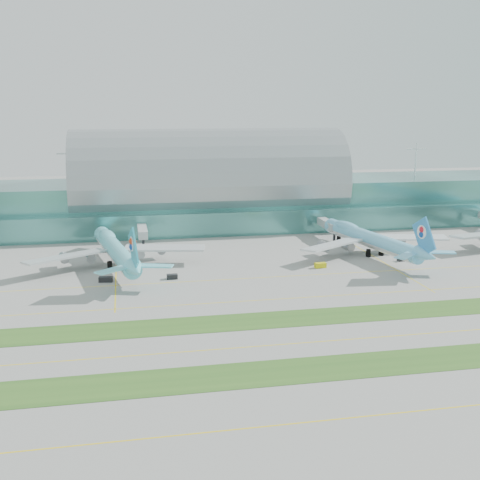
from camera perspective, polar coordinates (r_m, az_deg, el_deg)
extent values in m
plane|color=gray|center=(151.12, 4.01, -7.77)|extent=(700.00, 700.00, 0.00)
cube|color=#3D7A75|center=(272.73, -3.01, 3.54)|extent=(340.00, 42.00, 20.00)
cube|color=#3D7A75|center=(250.19, -2.23, 1.58)|extent=(340.00, 8.00, 10.00)
ellipsoid|color=#9EA5A8|center=(271.37, -3.03, 5.63)|extent=(340.00, 46.20, 16.17)
cylinder|color=white|center=(270.54, -3.05, 7.31)|extent=(0.80, 0.80, 16.00)
cube|color=#B2B7B7|center=(236.60, -9.26, 0.91)|extent=(3.50, 22.00, 3.00)
cylinder|color=black|center=(227.55, -9.14, -0.44)|extent=(1.00, 1.00, 4.00)
cube|color=#B2B7B7|center=(250.07, 8.18, 1.57)|extent=(3.50, 22.00, 3.00)
cylinder|color=black|center=(241.53, 8.93, 0.31)|extent=(1.00, 1.00, 4.00)
cube|color=#2D591E|center=(126.30, 7.35, -12.02)|extent=(420.00, 12.00, 0.08)
cube|color=#2D591E|center=(152.92, 3.82, -7.50)|extent=(420.00, 12.00, 0.08)
cube|color=yellow|center=(109.55, 10.75, -16.20)|extent=(420.00, 0.35, 0.01)
cube|color=yellow|center=(138.57, 5.52, -9.71)|extent=(420.00, 0.35, 0.01)
cube|color=yellow|center=(167.60, 2.42, -5.69)|extent=(420.00, 0.35, 0.01)
cube|color=yellow|center=(188.11, 0.87, -3.64)|extent=(420.00, 0.35, 0.01)
cylinder|color=#66D2E0|center=(205.47, -11.72, -0.92)|extent=(16.09, 56.55, 5.65)
ellipsoid|color=#66D2E0|center=(220.37, -12.47, 0.36)|extent=(8.48, 17.87, 4.02)
cone|color=#66D2E0|center=(234.84, -13.04, 0.68)|extent=(6.40, 5.53, 5.65)
cone|color=#66D2E0|center=(174.79, -9.87, -2.83)|extent=(6.80, 9.06, 5.37)
cube|color=silver|center=(201.74, -16.21, -1.51)|extent=(26.70, 20.56, 1.11)
cylinder|color=#999CA1|center=(207.34, -15.19, -1.63)|extent=(3.98, 5.50, 3.10)
cube|color=silver|center=(207.15, -7.16, -0.75)|extent=(28.15, 12.06, 1.11)
cylinder|color=#999CA1|center=(211.30, -8.56, -1.06)|extent=(3.98, 5.50, 3.10)
cube|color=teal|center=(175.13, -10.06, -0.87)|extent=(2.77, 11.87, 13.13)
cylinder|color=white|center=(175.69, -10.14, -0.37)|extent=(1.62, 4.45, 4.37)
cylinder|color=black|center=(227.06, -12.64, -0.78)|extent=(1.64, 1.64, 2.73)
cylinder|color=black|center=(202.54, -12.25, -2.36)|extent=(1.64, 1.64, 2.73)
cylinder|color=black|center=(203.45, -10.73, -2.23)|extent=(1.64, 1.64, 2.73)
cylinder|color=#6AC4EA|center=(223.02, 12.19, 0.10)|extent=(15.82, 56.30, 5.62)
ellipsoid|color=#6AC4EA|center=(235.66, 10.10, 1.23)|extent=(8.38, 17.78, 4.01)
cone|color=#6AC4EA|center=(248.21, 8.34, 1.49)|extent=(6.36, 5.49, 5.62)
cone|color=#6AC4EA|center=(197.90, 17.27, -1.42)|extent=(6.75, 9.00, 5.34)
cube|color=silver|center=(213.08, 8.79, -0.44)|extent=(26.61, 20.39, 1.11)
cylinder|color=gray|center=(219.64, 9.06, -0.57)|extent=(3.94, 5.47, 3.08)
cube|color=silver|center=(231.01, 15.81, 0.24)|extent=(28.02, 12.09, 1.11)
cylinder|color=gray|center=(232.84, 14.26, -0.06)|extent=(3.94, 5.47, 3.08)
cube|color=#2F88D1|center=(198.05, 17.05, 0.30)|extent=(2.72, 11.82, 13.07)
cylinder|color=white|center=(198.47, 16.92, 0.73)|extent=(1.60, 4.43, 4.35)
cylinder|color=black|center=(241.50, 9.35, 0.14)|extent=(1.63, 1.63, 2.72)
cylinder|color=black|center=(219.52, 12.07, -1.21)|extent=(1.63, 1.63, 2.72)
cylinder|color=black|center=(222.52, 13.24, -1.08)|extent=(1.63, 1.63, 2.72)
cube|color=black|center=(188.59, -12.61, -3.66)|extent=(4.38, 2.43, 1.62)
cube|color=black|center=(188.52, -6.45, -3.47)|extent=(3.41, 2.15, 1.42)
cube|color=#D4CB0C|center=(201.90, 7.63, -2.39)|extent=(3.92, 2.21, 1.66)
cube|color=black|center=(216.36, 15.08, -1.76)|extent=(3.31, 2.51, 1.28)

